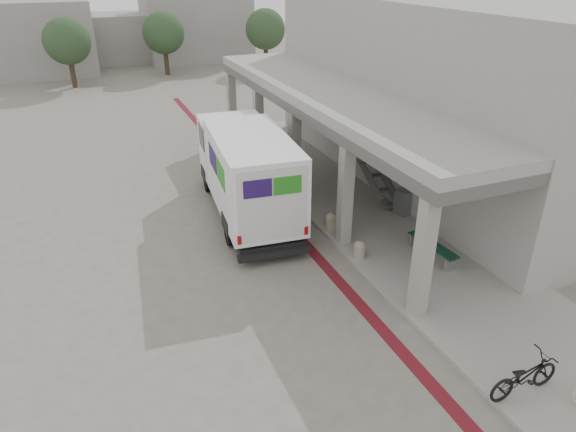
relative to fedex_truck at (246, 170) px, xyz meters
name	(u,v)px	position (x,y,z in m)	size (l,w,h in m)	color
ground	(289,265)	(0.02, -3.81, -1.69)	(120.00, 120.00, 0.00)	#686359
bike_lane_stripe	(293,230)	(1.02, -1.81, -1.69)	(0.35, 40.00, 0.01)	maroon
sidewalk	(401,239)	(4.02, -3.81, -1.63)	(4.40, 28.00, 0.12)	gray
transit_building	(406,98)	(6.85, 0.69, 1.71)	(7.60, 17.00, 7.00)	gray
distant_backdrop	(93,33)	(-2.82, 32.08, 1.01)	(28.00, 10.00, 6.50)	gray
tree_left	(67,41)	(-4.98, 24.19, 1.49)	(3.20, 3.20, 4.80)	#38281C
tree_mid	(164,33)	(2.02, 26.19, 1.49)	(3.20, 3.20, 4.80)	#38281C
tree_right	(265,29)	(10.02, 25.19, 1.49)	(3.20, 3.20, 4.80)	#38281C
fedex_truck	(246,170)	(0.00, 0.00, 0.00)	(2.99, 7.64, 3.18)	black
bench	(433,248)	(4.16, -5.21, -1.25)	(0.54, 1.94, 0.45)	gray
bollard_near	(359,249)	(2.12, -4.35, -1.31)	(0.36, 0.36, 0.54)	gray
bollard_far	(330,221)	(2.12, -2.38, -1.28)	(0.39, 0.39, 0.58)	tan
utility_cabinet	(403,202)	(5.02, -2.33, -1.13)	(0.40, 0.54, 0.90)	slate
bicycle_black	(524,376)	(2.52, -10.46, -1.11)	(0.61, 1.75, 0.92)	black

